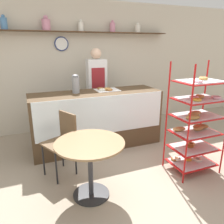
{
  "coord_description": "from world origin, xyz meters",
  "views": [
    {
      "loc": [
        -1.14,
        -2.45,
        1.81
      ],
      "look_at": [
        0.0,
        0.4,
        0.86
      ],
      "focal_mm": 35.0,
      "sensor_mm": 36.0,
      "label": 1
    }
  ],
  "objects_px": {
    "cafe_chair": "(63,137)",
    "pastry_rack": "(195,124)",
    "cafe_table": "(90,155)",
    "donut_tray_counter": "(106,90)",
    "person_worker": "(97,88)",
    "coffee_carafe": "(76,84)"
  },
  "relations": [
    {
      "from": "cafe_table",
      "to": "pastry_rack",
      "type": "bearing_deg",
      "value": 0.23
    },
    {
      "from": "person_worker",
      "to": "coffee_carafe",
      "type": "bearing_deg",
      "value": -135.03
    },
    {
      "from": "pastry_rack",
      "to": "cafe_chair",
      "type": "relative_size",
      "value": 1.76
    },
    {
      "from": "pastry_rack",
      "to": "cafe_table",
      "type": "height_order",
      "value": "pastry_rack"
    },
    {
      "from": "pastry_rack",
      "to": "donut_tray_counter",
      "type": "xyz_separation_m",
      "value": [
        -0.82,
        1.41,
        0.29
      ]
    },
    {
      "from": "cafe_table",
      "to": "cafe_chair",
      "type": "distance_m",
      "value": 0.67
    },
    {
      "from": "coffee_carafe",
      "to": "cafe_chair",
      "type": "bearing_deg",
      "value": -116.31
    },
    {
      "from": "person_worker",
      "to": "cafe_chair",
      "type": "distance_m",
      "value": 1.68
    },
    {
      "from": "donut_tray_counter",
      "to": "person_worker",
      "type": "bearing_deg",
      "value": 89.94
    },
    {
      "from": "person_worker",
      "to": "pastry_rack",
      "type": "bearing_deg",
      "value": -67.25
    },
    {
      "from": "pastry_rack",
      "to": "cafe_table",
      "type": "distance_m",
      "value": 1.57
    },
    {
      "from": "pastry_rack",
      "to": "donut_tray_counter",
      "type": "relative_size",
      "value": 3.79
    },
    {
      "from": "coffee_carafe",
      "to": "pastry_rack",
      "type": "bearing_deg",
      "value": -45.69
    },
    {
      "from": "pastry_rack",
      "to": "donut_tray_counter",
      "type": "height_order",
      "value": "pastry_rack"
    },
    {
      "from": "donut_tray_counter",
      "to": "cafe_chair",
      "type": "bearing_deg",
      "value": -140.16
    },
    {
      "from": "pastry_rack",
      "to": "cafe_chair",
      "type": "height_order",
      "value": "pastry_rack"
    },
    {
      "from": "cafe_table",
      "to": "donut_tray_counter",
      "type": "xyz_separation_m",
      "value": [
        0.73,
        1.42,
        0.47
      ]
    },
    {
      "from": "person_worker",
      "to": "cafe_chair",
      "type": "relative_size",
      "value": 1.93
    },
    {
      "from": "cafe_chair",
      "to": "pastry_rack",
      "type": "bearing_deg",
      "value": 44.99
    },
    {
      "from": "person_worker",
      "to": "donut_tray_counter",
      "type": "bearing_deg",
      "value": -90.06
    },
    {
      "from": "donut_tray_counter",
      "to": "cafe_table",
      "type": "bearing_deg",
      "value": -117.26
    },
    {
      "from": "pastry_rack",
      "to": "person_worker",
      "type": "xyz_separation_m",
      "value": [
        -0.82,
        1.96,
        0.23
      ]
    }
  ]
}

